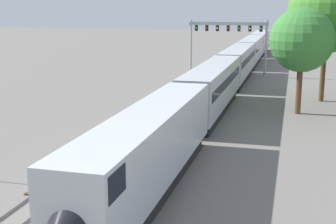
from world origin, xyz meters
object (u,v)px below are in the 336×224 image
object	(u,v)px
trackside_tree_right	(327,14)
passenger_train	(238,63)
trackside_tree_mid	(302,40)
signal_gantry	(228,35)

from	to	relation	value
trackside_tree_right	passenger_train	bearing A→B (deg)	131.10
trackside_tree_mid	trackside_tree_right	distance (m)	8.11
signal_gantry	trackside_tree_right	distance (m)	22.05
signal_gantry	trackside_tree_right	size ratio (longest dim) A/B	0.86
signal_gantry	trackside_tree_mid	size ratio (longest dim) A/B	1.16
trackside_tree_mid	trackside_tree_right	size ratio (longest dim) A/B	0.74
passenger_train	signal_gantry	size ratio (longest dim) A/B	8.87
trackside_tree_right	trackside_tree_mid	bearing A→B (deg)	-109.50
passenger_train	trackside_tree_mid	world-z (taller)	trackside_tree_mid
signal_gantry	trackside_tree_mid	distance (m)	26.85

